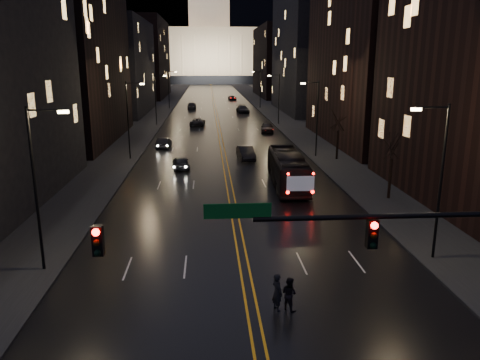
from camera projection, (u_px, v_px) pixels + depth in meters
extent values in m
cube|color=black|center=(213.00, 99.00, 142.42)|extent=(20.00, 320.00, 0.02)
cube|color=black|center=(167.00, 99.00, 141.46)|extent=(8.00, 320.00, 0.16)
cube|color=black|center=(259.00, 99.00, 143.35)|extent=(8.00, 320.00, 0.16)
cube|color=orange|center=(213.00, 99.00, 142.42)|extent=(0.62, 320.00, 0.01)
cube|color=black|center=(67.00, 40.00, 64.08)|extent=(12.00, 30.00, 28.00)
cube|color=black|center=(119.00, 67.00, 101.80)|extent=(12.00, 34.00, 20.00)
cube|color=black|center=(146.00, 59.00, 147.71)|extent=(12.00, 40.00, 24.00)
cube|color=black|center=(379.00, 0.00, 61.82)|extent=(12.00, 30.00, 38.00)
cube|color=black|center=(309.00, 53.00, 103.90)|extent=(12.00, 34.00, 26.00)
cube|color=black|center=(277.00, 62.00, 150.80)|extent=(12.00, 40.00, 22.00)
cube|color=black|center=(210.00, 78.00, 257.94)|extent=(90.00, 50.00, 4.00)
cube|color=#E2BC83|center=(210.00, 52.00, 254.48)|extent=(80.00, 36.00, 24.00)
cylinder|color=beige|center=(209.00, 13.00, 249.55)|extent=(22.00, 22.00, 16.00)
cylinder|color=black|center=(432.00, 215.00, 15.59)|extent=(12.00, 0.18, 0.18)
cube|color=black|center=(98.00, 241.00, 14.99)|extent=(0.35, 0.30, 1.00)
cube|color=black|center=(372.00, 234.00, 15.60)|extent=(0.35, 0.30, 1.00)
sphere|color=#FF0705|center=(96.00, 232.00, 14.73)|extent=(0.24, 0.24, 0.24)
sphere|color=#FF0705|center=(375.00, 226.00, 15.34)|extent=(0.24, 0.24, 0.24)
cube|color=#053F14|center=(238.00, 211.00, 15.08)|extent=(2.20, 0.06, 0.50)
cylinder|color=black|center=(441.00, 185.00, 26.05)|extent=(0.16, 0.16, 9.00)
cylinder|color=black|center=(433.00, 107.00, 24.93)|extent=(1.80, 0.10, 0.10)
cube|color=#FFE099|center=(416.00, 109.00, 24.89)|extent=(0.50, 0.25, 0.15)
cylinder|color=black|center=(36.00, 192.00, 24.56)|extent=(0.16, 0.16, 9.00)
cylinder|color=black|center=(45.00, 110.00, 23.56)|extent=(1.80, 0.10, 0.10)
cube|color=#FFE099|center=(63.00, 112.00, 23.65)|extent=(0.50, 0.25, 0.15)
cylinder|color=black|center=(317.00, 120.00, 55.05)|extent=(0.16, 0.16, 9.00)
cylinder|color=black|center=(311.00, 83.00, 53.93)|extent=(1.80, 0.10, 0.10)
cube|color=#FFE099|center=(303.00, 83.00, 53.89)|extent=(0.50, 0.25, 0.15)
cylinder|color=black|center=(128.00, 121.00, 53.56)|extent=(0.16, 0.16, 9.00)
cylinder|color=black|center=(134.00, 83.00, 52.56)|extent=(1.80, 0.10, 0.10)
cube|color=#FFE099|center=(142.00, 84.00, 52.65)|extent=(0.50, 0.25, 0.15)
cylinder|color=black|center=(279.00, 100.00, 84.05)|extent=(0.16, 0.16, 9.00)
cylinder|color=black|center=(274.00, 75.00, 82.93)|extent=(1.80, 0.10, 0.10)
cube|color=#FFE099|center=(269.00, 76.00, 82.90)|extent=(0.50, 0.25, 0.15)
cylinder|color=black|center=(156.00, 100.00, 82.56)|extent=(0.16, 0.16, 9.00)
cylinder|color=black|center=(160.00, 75.00, 81.56)|extent=(1.80, 0.10, 0.10)
cube|color=#FFE099|center=(165.00, 76.00, 81.65)|extent=(0.50, 0.25, 0.15)
cylinder|color=black|center=(260.00, 90.00, 113.06)|extent=(0.16, 0.16, 9.00)
cylinder|color=black|center=(257.00, 71.00, 111.93)|extent=(1.80, 0.10, 0.10)
cube|color=#FFE099|center=(253.00, 72.00, 111.90)|extent=(0.50, 0.25, 0.15)
cylinder|color=black|center=(169.00, 90.00, 111.57)|extent=(0.16, 0.16, 9.00)
cylinder|color=black|center=(172.00, 72.00, 110.57)|extent=(1.80, 0.10, 0.10)
cube|color=#FFE099|center=(176.00, 72.00, 110.65)|extent=(0.50, 0.25, 0.15)
cylinder|color=black|center=(390.00, 179.00, 38.46)|extent=(0.24, 0.24, 3.50)
cylinder|color=black|center=(337.00, 145.00, 53.93)|extent=(0.24, 0.24, 3.50)
imported|color=black|center=(288.00, 169.00, 42.79)|extent=(3.08, 11.36, 3.14)
imported|color=black|center=(181.00, 163.00, 49.79)|extent=(2.18, 4.34, 1.42)
imported|color=black|center=(164.00, 143.00, 61.75)|extent=(1.80, 4.38, 1.41)
imported|color=black|center=(198.00, 122.00, 83.31)|extent=(2.82, 5.25, 1.40)
imported|color=black|center=(192.00, 106.00, 113.33)|extent=(2.18, 5.19, 1.50)
imported|color=black|center=(246.00, 153.00, 54.54)|extent=(2.05, 4.88, 1.57)
imported|color=black|center=(267.00, 127.00, 75.30)|extent=(2.44, 5.01, 1.65)
imported|color=black|center=(243.00, 109.00, 103.60)|extent=(2.89, 5.91, 1.65)
imported|color=black|center=(232.00, 98.00, 138.86)|extent=(2.46, 4.62, 1.23)
imported|color=black|center=(277.00, 292.00, 21.44)|extent=(0.67, 0.78, 1.81)
imported|color=black|center=(289.00, 294.00, 21.50)|extent=(0.86, 0.87, 1.62)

